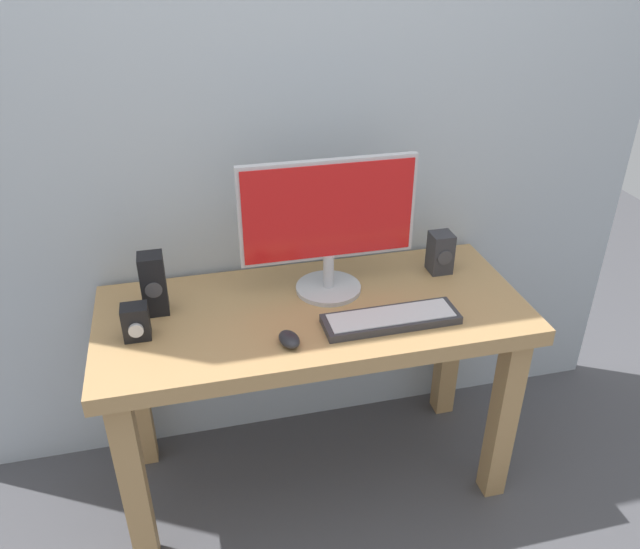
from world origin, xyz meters
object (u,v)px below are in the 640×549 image
keyboard_primary (391,319)px  monitor (328,221)px  mouse (289,339)px  desk (314,338)px  speaker_right (440,253)px  audio_controller (136,322)px  speaker_left (154,284)px

keyboard_primary → monitor: bearing=119.9°
keyboard_primary → mouse: mouse is taller
desk → speaker_right: 0.55m
desk → speaker_right: bearing=15.1°
monitor → audio_controller: bearing=-167.2°
speaker_left → monitor: bearing=0.8°
desk → speaker_right: size_ratio=9.46×
desk → keyboard_primary: keyboard_primary is taller
keyboard_primary → mouse: bearing=-173.3°
keyboard_primary → speaker_right: bearing=44.8°
audio_controller → mouse: bearing=-18.1°
speaker_right → audio_controller: size_ratio=1.34×
desk → monitor: monitor is taller
monitor → speaker_right: (0.42, 0.03, -0.18)m
keyboard_primary → desk: bearing=146.6°
monitor → speaker_right: bearing=4.1°
monitor → mouse: bearing=-123.7°
keyboard_primary → speaker_left: speaker_left is taller
speaker_right → speaker_left: speaker_left is taller
monitor → desk: bearing=-125.9°
speaker_right → desk: bearing=-164.9°
speaker_right → mouse: bearing=-152.7°
speaker_left → mouse: bearing=-36.2°
speaker_left → audio_controller: 0.15m
monitor → mouse: monitor is taller
audio_controller → speaker_left: bearing=66.4°
desk → audio_controller: size_ratio=12.66×
keyboard_primary → speaker_right: 0.39m
mouse → monitor: bearing=42.5°
keyboard_primary → mouse: 0.33m
mouse → speaker_right: bearing=13.5°
mouse → speaker_right: (0.61, 0.31, 0.05)m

